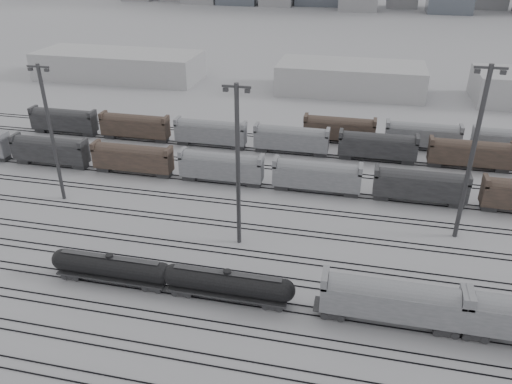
% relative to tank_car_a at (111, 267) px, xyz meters
% --- Properties ---
extents(ground, '(900.00, 900.00, 0.00)m').
position_rel_tank_car_a_xyz_m(ground, '(14.48, -1.00, -2.33)').
color(ground, '#A4A3A8').
rests_on(ground, ground).
extents(tracks, '(220.00, 71.50, 0.16)m').
position_rel_tank_car_a_xyz_m(tracks, '(14.48, 16.50, -2.25)').
color(tracks, black).
rests_on(tracks, ground).
extents(tank_car_a, '(16.31, 2.72, 4.03)m').
position_rel_tank_car_a_xyz_m(tank_car_a, '(0.00, 0.00, 0.00)').
color(tank_car_a, black).
rests_on(tank_car_a, ground).
extents(tank_car_b, '(16.53, 2.75, 4.08)m').
position_rel_tank_car_a_xyz_m(tank_car_b, '(15.30, 0.00, 0.03)').
color(tank_car_b, black).
rests_on(tank_car_b, ground).
extents(hopper_car_a, '(15.74, 3.13, 5.63)m').
position_rel_tank_car_a_xyz_m(hopper_car_a, '(34.35, 0.00, 1.15)').
color(hopper_car_a, black).
rests_on(hopper_car_a, ground).
extents(light_mast_b, '(3.63, 0.58, 22.72)m').
position_rel_tank_car_a_xyz_m(light_mast_b, '(-18.79, 19.09, 9.72)').
color(light_mast_b, '#38383B').
rests_on(light_mast_b, ground).
extents(light_mast_c, '(3.75, 0.60, 23.41)m').
position_rel_tank_car_a_xyz_m(light_mast_c, '(13.46, 12.65, 10.09)').
color(light_mast_c, '#38383B').
rests_on(light_mast_c, ground).
extents(light_mast_d, '(4.07, 0.65, 25.42)m').
position_rel_tank_car_a_xyz_m(light_mast_d, '(44.21, 21.21, 11.15)').
color(light_mast_d, '#38383B').
rests_on(light_mast_d, ground).
extents(bg_string_near, '(151.00, 3.00, 5.60)m').
position_rel_tank_car_a_xyz_m(bg_string_near, '(22.48, 31.00, 0.47)').
color(bg_string_near, gray).
rests_on(bg_string_near, ground).
extents(bg_string_mid, '(151.00, 3.00, 5.60)m').
position_rel_tank_car_a_xyz_m(bg_string_mid, '(32.48, 47.00, 0.47)').
color(bg_string_mid, black).
rests_on(bg_string_mid, ground).
extents(bg_string_far, '(66.00, 3.00, 5.60)m').
position_rel_tank_car_a_xyz_m(bg_string_far, '(49.98, 55.00, 0.47)').
color(bg_string_far, '#4E3B31').
rests_on(bg_string_far, ground).
extents(warehouse_left, '(50.00, 18.00, 8.00)m').
position_rel_tank_car_a_xyz_m(warehouse_left, '(-45.52, 94.00, 1.67)').
color(warehouse_left, '#A7A7AA').
rests_on(warehouse_left, ground).
extents(warehouse_mid, '(40.00, 18.00, 8.00)m').
position_rel_tank_car_a_xyz_m(warehouse_mid, '(24.48, 94.00, 1.67)').
color(warehouse_mid, '#A7A7AA').
rests_on(warehouse_mid, ground).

